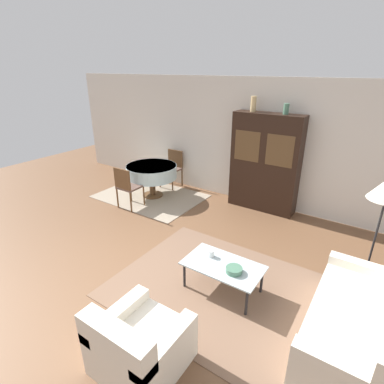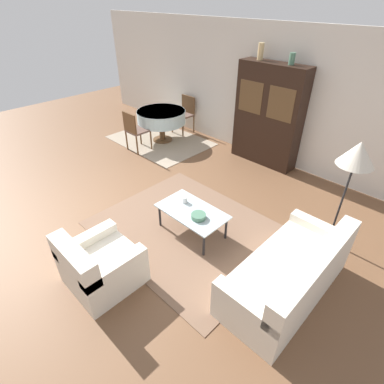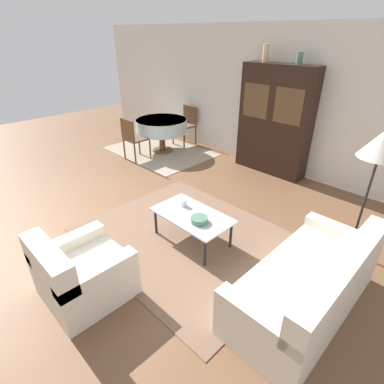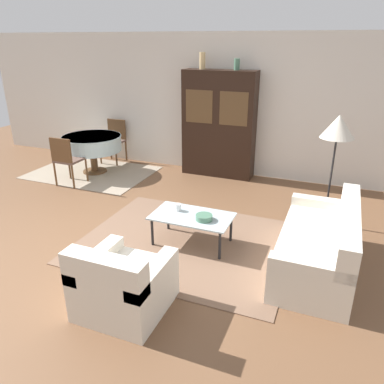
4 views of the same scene
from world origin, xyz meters
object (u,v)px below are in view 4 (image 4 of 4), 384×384
(armchair, at_px, (123,285))
(vase_short, at_px, (237,64))
(dining_table, at_px, (92,143))
(vase_tall, at_px, (202,61))
(cup, at_px, (178,207))
(bowl, at_px, (204,217))
(dining_chair_far, at_px, (114,138))
(dining_chair_near, at_px, (66,158))
(coffee_table, at_px, (192,218))
(floor_lamp, at_px, (338,130))
(couch, at_px, (320,246))
(display_cabinet, at_px, (219,125))

(armchair, distance_m, vase_short, 4.67)
(dining_table, relative_size, vase_tall, 3.91)
(cup, bearing_deg, bowl, -17.61)
(dining_chair_far, xyz_separation_m, vase_short, (2.71, 0.03, 1.60))
(dining_chair_near, relative_size, dining_chair_far, 1.00)
(coffee_table, height_order, cup, cup)
(armchair, distance_m, floor_lamp, 3.47)
(couch, distance_m, vase_short, 3.82)
(vase_short, bearing_deg, vase_tall, 180.00)
(bowl, xyz_separation_m, vase_short, (-0.44, 2.85, 1.69))
(bowl, bearing_deg, vase_short, 98.82)
(couch, height_order, dining_chair_far, dining_chair_far)
(coffee_table, bearing_deg, vase_tall, 108.16)
(coffee_table, relative_size, dining_table, 0.90)
(bowl, relative_size, vase_short, 1.08)
(vase_short, bearing_deg, couch, -55.91)
(display_cabinet, xyz_separation_m, vase_tall, (-0.35, 0.00, 1.17))
(dining_chair_near, bearing_deg, coffee_table, -21.37)
(dining_chair_far, relative_size, vase_tall, 3.06)
(dining_table, height_order, cup, dining_table)
(vase_tall, bearing_deg, couch, -47.51)
(couch, height_order, armchair, couch)
(vase_short, bearing_deg, floor_lamp, -39.00)
(couch, xyz_separation_m, display_cabinet, (-2.19, 2.77, 0.73))
(dining_table, bearing_deg, dining_chair_near, -90.00)
(display_cabinet, xyz_separation_m, vase_short, (0.31, 0.00, 1.12))
(couch, relative_size, bowl, 8.44)
(couch, bearing_deg, dining_chair_near, 76.06)
(floor_lamp, xyz_separation_m, cup, (-1.85, -1.21, -0.95))
(armchair, bearing_deg, floor_lamp, 57.74)
(vase_tall, bearing_deg, cup, -75.89)
(couch, distance_m, dining_chair_far, 5.35)
(armchair, height_order, vase_short, vase_short)
(display_cabinet, xyz_separation_m, dining_chair_near, (-2.40, -1.63, -0.48))
(armchair, relative_size, floor_lamp, 0.51)
(dining_table, relative_size, dining_chair_far, 1.28)
(dining_chair_far, relative_size, bowl, 4.26)
(dining_chair_near, bearing_deg, display_cabinet, 34.21)
(bowl, bearing_deg, display_cabinet, 104.79)
(bowl, height_order, vase_short, vase_short)
(couch, height_order, vase_short, vase_short)
(dining_chair_far, relative_size, floor_lamp, 0.56)
(coffee_table, bearing_deg, dining_table, 146.50)
(floor_lamp, relative_size, vase_short, 8.12)
(floor_lamp, distance_m, vase_short, 2.51)
(couch, bearing_deg, armchair, 130.79)
(dining_chair_near, height_order, floor_lamp, floor_lamp)
(display_cabinet, height_order, dining_chair_far, display_cabinet)
(dining_table, height_order, vase_short, vase_short)
(coffee_table, height_order, display_cabinet, display_cabinet)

